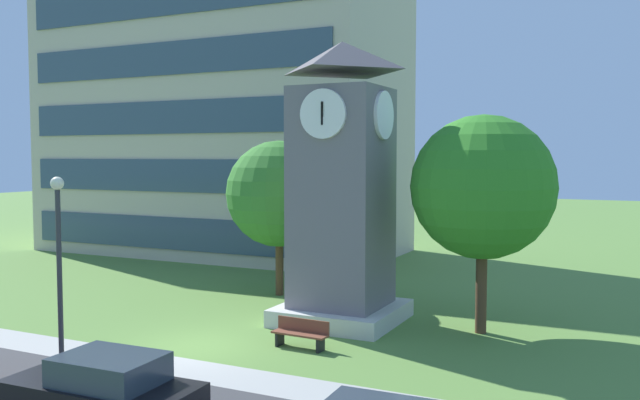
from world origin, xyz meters
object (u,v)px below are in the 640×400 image
(clock_tower, at_px, (342,199))
(tree_by_building, at_px, (279,194))
(parked_car_black, at_px, (104,393))
(park_bench, at_px, (301,333))
(tree_near_tower, at_px, (483,187))
(street_lamp, at_px, (59,249))

(clock_tower, distance_m, tree_by_building, 5.17)
(clock_tower, relative_size, tree_by_building, 1.51)
(tree_by_building, distance_m, parked_car_black, 14.82)
(park_bench, xyz_separation_m, tree_by_building, (-4.43, 6.58, 3.83))
(tree_near_tower, bearing_deg, street_lamp, -136.92)
(clock_tower, bearing_deg, tree_near_tower, 7.15)
(street_lamp, height_order, tree_by_building, tree_by_building)
(tree_by_building, bearing_deg, park_bench, -56.07)
(park_bench, distance_m, tree_by_building, 8.81)
(clock_tower, distance_m, park_bench, 5.32)
(clock_tower, relative_size, tree_near_tower, 1.36)
(clock_tower, xyz_separation_m, parked_car_black, (-0.67, -10.97, -3.52))
(park_bench, xyz_separation_m, parked_car_black, (-0.88, -7.39, 0.40))
(park_bench, bearing_deg, tree_near_tower, 42.44)
(street_lamp, distance_m, tree_near_tower, 13.15)
(park_bench, distance_m, street_lamp, 7.44)
(street_lamp, xyz_separation_m, tree_near_tower, (9.54, 8.92, 1.51))
(street_lamp, relative_size, tree_by_building, 0.81)
(parked_car_black, bearing_deg, tree_by_building, 104.23)
(park_bench, height_order, tree_near_tower, tree_near_tower)
(tree_near_tower, height_order, parked_car_black, tree_near_tower)
(street_lamp, distance_m, parked_car_black, 5.46)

